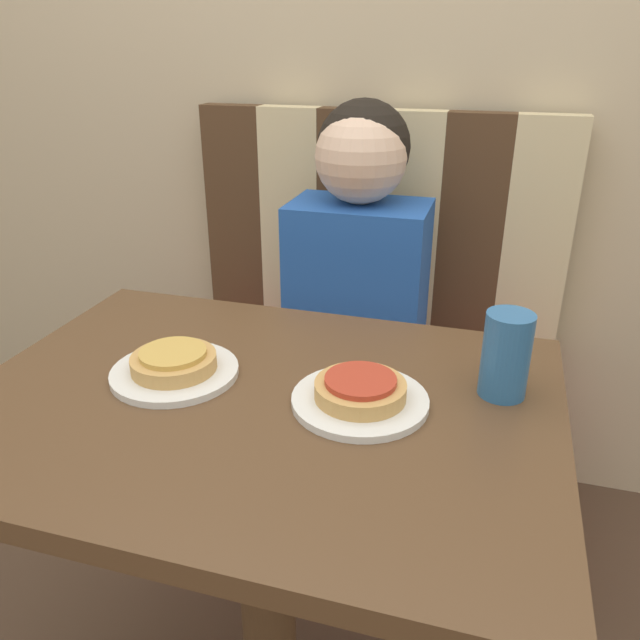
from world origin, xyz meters
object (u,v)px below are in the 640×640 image
object	(u,v)px
plate_left	(175,372)
plate_right	(360,401)
person	(359,239)
pizza_left	(174,361)
pizza_right	(360,388)
drinking_cup	(506,355)

from	to	relation	value
plate_left	plate_right	bearing A→B (deg)	0.00
person	pizza_left	distance (m)	0.68
pizza_left	pizza_right	world-z (taller)	same
plate_right	pizza_right	world-z (taller)	pizza_right
pizza_left	drinking_cup	size ratio (longest dim) A/B	1.02
drinking_cup	plate_left	bearing A→B (deg)	-169.94
plate_left	drinking_cup	size ratio (longest dim) A/B	1.53
plate_right	person	bearing A→B (deg)	103.31
plate_right	plate_left	bearing A→B (deg)	180.00
plate_right	pizza_right	size ratio (longest dim) A/B	1.50
drinking_cup	plate_right	bearing A→B (deg)	-155.85
drinking_cup	person	bearing A→B (deg)	122.41
plate_right	pizza_left	world-z (taller)	pizza_left
person	pizza_right	xyz separation A→B (m)	(0.16, -0.66, -0.03)
pizza_left	plate_left	bearing A→B (deg)	0.00
pizza_right	person	bearing A→B (deg)	103.31
person	plate_right	size ratio (longest dim) A/B	3.28
pizza_right	plate_left	bearing A→B (deg)	180.00
person	plate_left	xyz separation A→B (m)	(-0.16, -0.66, -0.05)
person	plate_right	world-z (taller)	person
person	plate_right	xyz separation A→B (m)	(0.16, -0.66, -0.05)
plate_left	pizza_left	world-z (taller)	pizza_left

